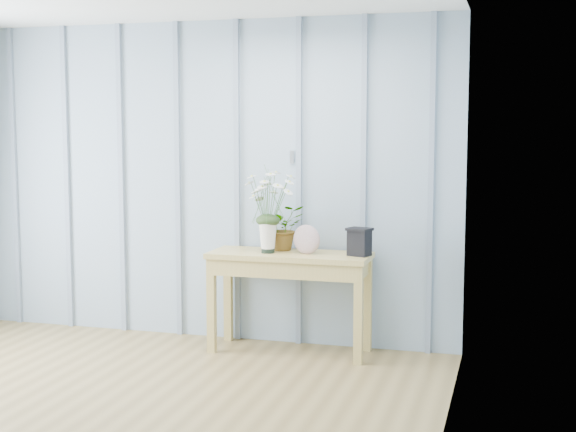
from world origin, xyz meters
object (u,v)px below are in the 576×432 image
(sideboard, at_px, (290,268))
(felt_disc_vessel, at_px, (307,239))
(daisy_vase, at_px, (268,200))
(carved_box, at_px, (359,242))

(sideboard, xyz_separation_m, felt_disc_vessel, (0.13, -0.03, 0.22))
(sideboard, xyz_separation_m, daisy_vase, (-0.16, -0.05, 0.51))
(daisy_vase, distance_m, felt_disc_vessel, 0.41)
(daisy_vase, height_order, carved_box, daisy_vase)
(daisy_vase, xyz_separation_m, carved_box, (0.68, 0.05, -0.29))
(sideboard, bearing_deg, felt_disc_vessel, -10.63)
(sideboard, xyz_separation_m, carved_box, (0.52, -0.00, 0.22))
(daisy_vase, xyz_separation_m, felt_disc_vessel, (0.29, 0.02, -0.28))
(carved_box, bearing_deg, daisy_vase, -176.21)
(felt_disc_vessel, bearing_deg, daisy_vase, -164.23)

